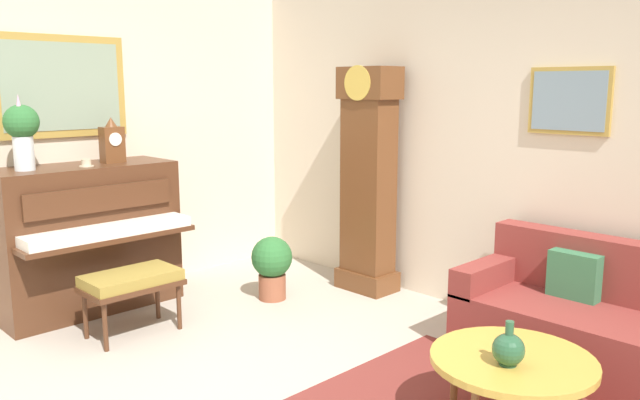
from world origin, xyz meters
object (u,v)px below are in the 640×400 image
object	(u,v)px
teacup	(86,164)
potted_plant	(272,263)
mantel_clock	(112,142)
coffee_table	(513,362)
green_jug	(508,349)
couch	(610,327)
piano	(87,237)
piano_bench	(132,282)
grandfather_clock	(368,186)
flower_vase	(22,129)

from	to	relation	value
teacup	potted_plant	xyz separation A→B (m)	(0.78, 1.26, -0.92)
mantel_clock	teacup	world-z (taller)	mantel_clock
coffee_table	green_jug	world-z (taller)	green_jug
couch	coffee_table	world-z (taller)	couch
coffee_table	mantel_clock	xyz separation A→B (m)	(-3.45, -0.51, 1.00)
couch	coffee_table	xyz separation A→B (m)	(-0.09, -1.10, 0.08)
piano	piano_bench	xyz separation A→B (m)	(0.76, -0.02, -0.21)
piano	potted_plant	bearing A→B (deg)	54.68
grandfather_clock	mantel_clock	world-z (taller)	grandfather_clock
couch	potted_plant	bearing A→B (deg)	-166.70
teacup	couch	bearing A→B (deg)	28.82
piano_bench	grandfather_clock	distance (m)	2.21
piano	grandfather_clock	world-z (taller)	grandfather_clock
teacup	green_jug	distance (m)	3.53
piano	couch	xyz separation A→B (m)	(3.54, 1.88, -0.30)
grandfather_clock	green_jug	distance (m)	2.64
piano	piano_bench	bearing A→B (deg)	-1.50
green_jug	piano	bearing A→B (deg)	-169.13
flower_vase	potted_plant	world-z (taller)	flower_vase
mantel_clock	grandfather_clock	bearing A→B (deg)	54.35
coffee_table	green_jug	bearing A→B (deg)	-74.73
couch	flower_vase	xyz separation A→B (m)	(-3.54, -2.33, 1.22)
grandfather_clock	coffee_table	xyz separation A→B (m)	(2.17, -1.28, -0.57)
teacup	piano	bearing A→B (deg)	172.28
piano	coffee_table	size ratio (longest dim) A/B	1.64
teacup	green_jug	xyz separation A→B (m)	(3.38, 0.68, -0.73)
piano_bench	green_jug	xyz separation A→B (m)	(2.72, 0.69, 0.10)
piano	teacup	size ratio (longest dim) A/B	12.41
piano	teacup	world-z (taller)	teacup
flower_vase	couch	bearing A→B (deg)	33.33
couch	potted_plant	size ratio (longest dim) A/B	3.39
mantel_clock	couch	bearing A→B (deg)	24.49
piano_bench	flower_vase	distance (m)	1.43
coffee_table	couch	bearing A→B (deg)	85.38
green_jug	teacup	bearing A→B (deg)	-168.57
piano_bench	mantel_clock	bearing A→B (deg)	159.53
mantel_clock	potted_plant	distance (m)	1.70
coffee_table	flower_vase	distance (m)	3.84
teacup	green_jug	world-z (taller)	teacup
piano	green_jug	bearing A→B (deg)	10.87
piano	mantel_clock	xyz separation A→B (m)	(0.00, 0.26, 0.77)
flower_vase	green_jug	bearing A→B (deg)	17.83
grandfather_clock	piano_bench	bearing A→B (deg)	-104.12
flower_vase	coffee_table	bearing A→B (deg)	19.61
coffee_table	green_jug	xyz separation A→B (m)	(0.03, -0.11, 0.12)
piano	flower_vase	size ratio (longest dim) A/B	2.48
flower_vase	green_jug	size ratio (longest dim) A/B	2.42
flower_vase	teacup	distance (m)	0.54
grandfather_clock	coffee_table	bearing A→B (deg)	-30.44
piano	couch	bearing A→B (deg)	27.91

